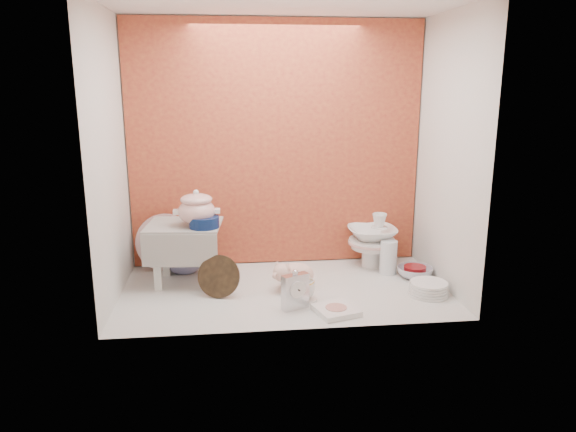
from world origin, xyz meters
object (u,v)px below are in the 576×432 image
plush_pig (296,275)px  soup_tureen (197,208)px  blue_white_vase (184,252)px  mantel_clock (295,290)px  floral_platter (165,242)px  porcelain_tower (372,240)px  crystal_bowl (415,272)px  gold_rim_teacup (303,289)px  dinner_plate_stack (429,288)px  step_stool (186,253)px

plush_pig → soup_tureen: bearing=159.8°
blue_white_vase → mantel_clock: bearing=-46.1°
soup_tureen → floral_platter: size_ratio=0.70×
porcelain_tower → crystal_bowl: bearing=-48.6°
plush_pig → gold_rim_teacup: plush_pig is taller
crystal_bowl → porcelain_tower: size_ratio=0.61×
blue_white_vase → dinner_plate_stack: blue_white_vase is taller
soup_tureen → dinner_plate_stack: bearing=-13.3°
plush_pig → mantel_clock: bearing=-107.1°
mantel_clock → dinner_plate_stack: bearing=-16.9°
step_stool → soup_tureen: soup_tureen is taller
floral_platter → crystal_bowl: 1.51m
dinner_plate_stack → blue_white_vase: bearing=158.6°
blue_white_vase → mantel_clock: 0.87m
soup_tureen → step_stool: bearing=148.2°
mantel_clock → crystal_bowl: size_ratio=0.99×
step_stool → gold_rim_teacup: size_ratio=3.17×
gold_rim_teacup → crystal_bowl: size_ratio=0.62×
soup_tureen → blue_white_vase: size_ratio=0.96×
dinner_plate_stack → crystal_bowl: bearing=86.5°
floral_platter → dinner_plate_stack: bearing=-21.4°
floral_platter → gold_rim_teacup: (0.77, -0.57, -0.12)m
dinner_plate_stack → floral_platter: bearing=158.6°
plush_pig → dinner_plate_stack: plush_pig is taller
dinner_plate_stack → porcelain_tower: (-0.19, 0.50, 0.13)m
step_stool → gold_rim_teacup: (0.63, -0.34, -0.11)m
gold_rim_teacup → porcelain_tower: size_ratio=0.38×
floral_platter → plush_pig: 0.85m
gold_rim_teacup → porcelain_tower: (0.50, 0.49, 0.11)m
gold_rim_teacup → dinner_plate_stack: gold_rim_teacup is taller
mantel_clock → plush_pig: 0.29m
blue_white_vase → porcelain_tower: 1.16m
plush_pig → crystal_bowl: (0.72, 0.08, -0.04)m
blue_white_vase → porcelain_tower: size_ratio=0.75×
soup_tureen → crystal_bowl: soup_tureen is taller
crystal_bowl → plush_pig: bearing=-173.8°
dinner_plate_stack → crystal_bowl: dinner_plate_stack is taller
floral_platter → crystal_bowl: floral_platter is taller
gold_rim_teacup → porcelain_tower: porcelain_tower is taller
floral_platter → step_stool: bearing=-59.3°
floral_platter → mantel_clock: floral_platter is taller
floral_platter → porcelain_tower: floral_platter is taller
mantel_clock → crystal_bowl: (0.76, 0.37, -0.07)m
step_stool → dinner_plate_stack: bearing=-8.9°
step_stool → crystal_bowl: 1.35m
step_stool → blue_white_vase: size_ratio=1.59×
soup_tureen → gold_rim_teacup: bearing=-27.5°
soup_tureen → plush_pig: bearing=-11.0°
step_stool → blue_white_vase: 0.19m
step_stool → soup_tureen: (0.08, -0.05, 0.28)m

